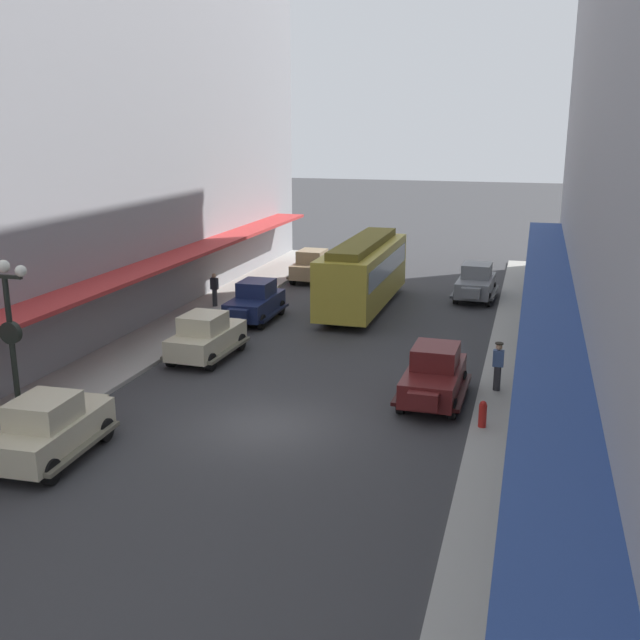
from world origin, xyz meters
TOP-DOWN VIEW (x-y plane):
  - ground_plane at (0.00, 0.00)m, footprint 200.00×200.00m
  - sidewalk_left at (-7.50, 0.00)m, footprint 3.00×60.00m
  - sidewalk_right at (7.50, 0.00)m, footprint 3.00×60.00m
  - parked_car_0 at (-4.76, 11.61)m, footprint 2.17×4.27m
  - parked_car_1 at (-4.81, -3.72)m, footprint 2.30×4.32m
  - parked_car_2 at (4.61, 3.55)m, footprint 2.20×4.28m
  - parked_car_3 at (-4.72, 20.90)m, footprint 2.18×4.28m
  - parked_car_4 at (4.73, 18.79)m, footprint 2.25×4.30m
  - parked_car_5 at (-4.50, 5.66)m, footprint 2.24×4.30m
  - streetcar at (-0.44, 15.17)m, footprint 2.56×9.61m
  - lamp_post_with_clock at (-6.40, -2.93)m, footprint 1.42×0.44m
  - fire_hydrant at (6.35, 1.43)m, footprint 0.24×0.24m
  - pedestrian_0 at (-7.45, 13.06)m, footprint 0.36×0.24m
  - pedestrian_1 at (6.59, 4.76)m, footprint 0.36×0.28m
  - pedestrian_2 at (7.88, 3.96)m, footprint 0.36×0.24m
  - pedestrian_3 at (7.36, 6.43)m, footprint 0.36×0.28m

SIDE VIEW (x-z plane):
  - ground_plane at x=0.00m, z-range 0.00..0.00m
  - sidewalk_left at x=-7.50m, z-range 0.00..0.15m
  - sidewalk_right at x=7.50m, z-range 0.00..0.15m
  - fire_hydrant at x=6.35m, z-range 0.15..0.97m
  - parked_car_0 at x=-4.76m, z-range 0.02..1.86m
  - parked_car_1 at x=-4.81m, z-range 0.02..1.86m
  - parked_car_2 at x=4.61m, z-range 0.02..1.86m
  - parked_car_3 at x=-4.72m, z-range 0.02..1.86m
  - parked_car_4 at x=4.73m, z-range 0.02..1.86m
  - parked_car_5 at x=-4.50m, z-range 0.02..1.86m
  - pedestrian_0 at x=-7.45m, z-range 0.17..1.81m
  - pedestrian_2 at x=7.88m, z-range 0.17..1.81m
  - pedestrian_1 at x=6.59m, z-range 0.18..1.85m
  - pedestrian_3 at x=7.36m, z-range 0.18..1.85m
  - streetcar at x=-0.44m, z-range 0.17..3.63m
  - lamp_post_with_clock at x=-6.40m, z-range 0.41..5.57m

